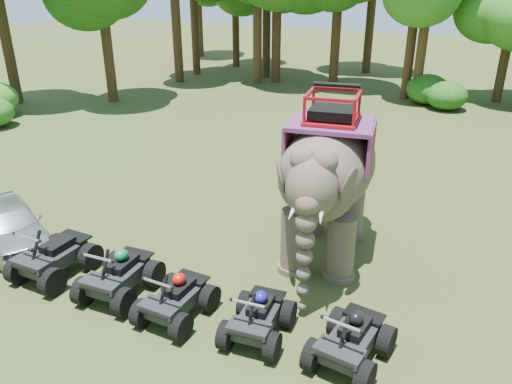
# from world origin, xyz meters

# --- Properties ---
(ground) EXTENTS (110.00, 110.00, 0.00)m
(ground) POSITION_xyz_m (0.00, 0.00, 0.00)
(ground) COLOR #47381E
(ground) RESTS_ON ground
(elephant) EXTENTS (3.05, 5.41, 4.29)m
(elephant) POSITION_xyz_m (1.41, 2.33, 2.15)
(elephant) COLOR brown
(elephant) RESTS_ON ground
(parked_car) EXTENTS (3.79, 2.85, 1.20)m
(parked_car) POSITION_xyz_m (-6.24, -0.91, 0.60)
(parked_car) COLOR silver
(parked_car) RESTS_ON ground
(atv_0) EXTENTS (1.37, 1.88, 1.38)m
(atv_0) POSITION_xyz_m (-4.04, -1.53, 0.69)
(atv_0) COLOR black
(atv_0) RESTS_ON ground
(atv_1) EXTENTS (1.42, 1.87, 1.33)m
(atv_1) POSITION_xyz_m (-2.13, -1.47, 0.67)
(atv_1) COLOR black
(atv_1) RESTS_ON ground
(atv_2) EXTENTS (1.25, 1.69, 1.23)m
(atv_2) POSITION_xyz_m (-0.50, -1.60, 0.61)
(atv_2) COLOR black
(atv_2) RESTS_ON ground
(atv_3) EXTENTS (1.34, 1.73, 1.20)m
(atv_3) POSITION_xyz_m (1.31, -1.39, 0.60)
(atv_3) COLOR black
(atv_3) RESTS_ON ground
(atv_4) EXTENTS (1.45, 1.85, 1.27)m
(atv_4) POSITION_xyz_m (3.17, -1.27, 0.64)
(atv_4) COLOR black
(atv_4) RESTS_ON ground
(tree_0) EXTENTS (5.18, 5.18, 7.40)m
(tree_0) POSITION_xyz_m (0.00, 20.87, 3.70)
(tree_0) COLOR #195114
(tree_0) RESTS_ON ground
(tree_1) EXTENTS (4.79, 4.79, 6.84)m
(tree_1) POSITION_xyz_m (4.82, 22.32, 3.42)
(tree_1) COLOR #195114
(tree_1) RESTS_ON ground
(tree_22) EXTENTS (6.22, 6.22, 8.89)m
(tree_22) POSITION_xyz_m (-19.28, 10.31, 4.44)
(tree_22) COLOR #195114
(tree_22) RESTS_ON ground
(tree_23) EXTENTS (5.95, 5.95, 8.50)m
(tree_23) POSITION_xyz_m (-14.74, 12.97, 4.25)
(tree_23) COLOR #195114
(tree_23) RESTS_ON ground
(tree_24) EXTENTS (6.81, 6.81, 9.73)m
(tree_24) POSITION_xyz_m (-14.47, 19.25, 4.86)
(tree_24) COLOR #195114
(tree_24) RESTS_ON ground
(tree_25) EXTENTS (6.27, 6.27, 8.95)m
(tree_25) POSITION_xyz_m (-9.54, 21.00, 4.48)
(tree_25) COLOR #195114
(tree_25) RESTS_ON ground
(tree_26) EXTENTS (6.61, 6.61, 9.44)m
(tree_26) POSITION_xyz_m (-4.87, 22.55, 4.72)
(tree_26) COLOR #195114
(tree_26) RESTS_ON ground
(tree_27) EXTENTS (6.96, 6.96, 9.94)m
(tree_27) POSITION_xyz_m (-8.65, 21.96, 4.97)
(tree_27) COLOR #195114
(tree_27) RESTS_ON ground
(tree_29) EXTENTS (5.19, 5.19, 7.42)m
(tree_29) POSITION_xyz_m (0.70, 20.18, 3.71)
(tree_29) COLOR #195114
(tree_29) RESTS_ON ground
(tree_31) EXTENTS (6.90, 6.90, 9.85)m
(tree_31) POSITION_xyz_m (-4.09, 27.84, 4.93)
(tree_31) COLOR #195114
(tree_31) RESTS_ON ground
(tree_32) EXTENTS (5.32, 5.32, 7.60)m
(tree_32) POSITION_xyz_m (-13.76, 25.97, 3.80)
(tree_32) COLOR #195114
(tree_32) RESTS_ON ground
(tree_35) EXTENTS (5.48, 5.48, 7.83)m
(tree_35) POSITION_xyz_m (-14.82, 21.97, 3.92)
(tree_35) COLOR #195114
(tree_35) RESTS_ON ground
(tree_36) EXTENTS (5.54, 5.54, 7.92)m
(tree_36) POSITION_xyz_m (-9.90, 23.14, 3.96)
(tree_36) COLOR #195114
(tree_36) RESTS_ON ground
(tree_37) EXTENTS (5.36, 5.36, 7.66)m
(tree_37) POSITION_xyz_m (-18.89, 29.07, 3.83)
(tree_37) COLOR #195114
(tree_37) RESTS_ON ground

